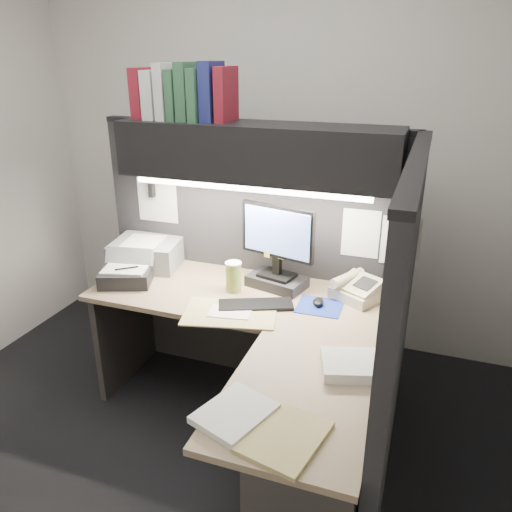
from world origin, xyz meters
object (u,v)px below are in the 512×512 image
desk (263,409)px  telephone (359,290)px  monitor (277,256)px  printer (147,253)px  notebook_stack (127,276)px  coffee_cup (234,277)px  overhead_shelf (256,152)px  keyboard (256,305)px

desk → telephone: (0.31, 0.74, 0.34)m
monitor → printer: bearing=-168.3°
printer → notebook_stack: size_ratio=1.42×
monitor → coffee_cup: bearing=-134.4°
overhead_shelf → printer: (-0.74, -0.00, -0.69)m
printer → notebook_stack: printer is taller
desk → telephone: bearing=67.0°
monitor → coffee_cup: (-0.22, -0.13, -0.11)m
desk → coffee_cup: size_ratio=10.30×
keyboard → printer: size_ratio=0.97×
overhead_shelf → keyboard: bearing=-70.7°
monitor → overhead_shelf: bearing=179.7°
monitor → telephone: (0.47, 0.02, -0.15)m
printer → coffee_cup: bearing=-24.4°
telephone → notebook_stack: 1.35m
monitor → keyboard: bearing=-82.5°
desk → notebook_stack: size_ratio=5.87×
overhead_shelf → notebook_stack: 1.06m
desk → printer: 1.33m
monitor → desk: bearing=-63.4°
printer → telephone: bearing=-10.8°
telephone → monitor: bearing=-148.4°
overhead_shelf → coffee_cup: 0.71m
keyboard → notebook_stack: size_ratio=1.37×
keyboard → printer: bearing=136.8°
printer → notebook_stack: (0.03, -0.28, -0.04)m
keyboard → telephone: 0.59m
overhead_shelf → telephone: 0.95m
telephone → notebook_stack: telephone is taller
monitor → printer: size_ratio=1.19×
monitor → coffee_cup: monitor is taller
keyboard → coffee_cup: (-0.19, 0.14, 0.07)m
desk → notebook_stack: bearing=155.2°
telephone → coffee_cup: (-0.69, -0.15, 0.03)m
coffee_cup → notebook_stack: bearing=-169.8°
desk → telephone: telephone is taller
overhead_shelf → printer: 1.01m
desk → monitor: monitor is taller
desk → keyboard: bearing=113.5°
overhead_shelf → coffee_cup: (-0.08, -0.17, -0.69)m
notebook_stack → monitor: bearing=16.2°
overhead_shelf → keyboard: size_ratio=3.90×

